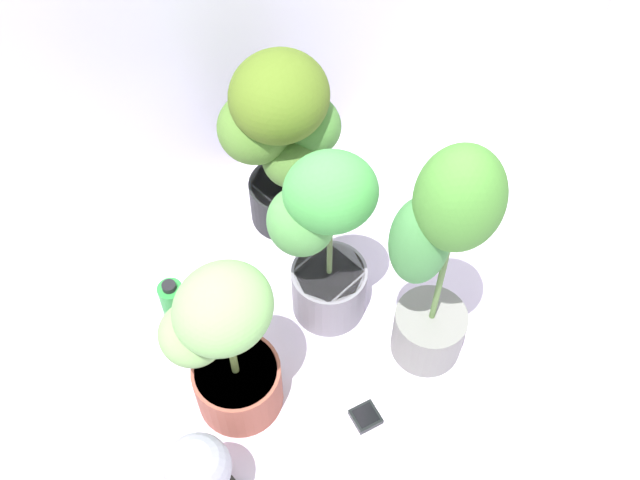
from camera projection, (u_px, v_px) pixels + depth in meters
name	position (u px, v px, depth m)	size (l,w,h in m)	color
ground_plane	(332.00, 340.00, 2.51)	(8.00, 8.00, 0.00)	silver
potted_plant_back_center	(281.00, 133.00, 2.45)	(0.46, 0.45, 0.73)	black
potted_plant_front_left	(226.00, 347.00, 2.11)	(0.37, 0.36, 0.65)	#954C3C
potted_plant_front_right	(440.00, 254.00, 2.06)	(0.33, 0.28, 0.93)	slate
potted_plant_center	(323.00, 236.00, 2.26)	(0.38, 0.31, 0.73)	slate
hygrometer_box	(366.00, 417.00, 2.34)	(0.09, 0.09, 0.03)	black
floor_fan	(199.00, 472.00, 2.00)	(0.24, 0.24, 0.37)	#272624
nutrient_bottle	(175.00, 307.00, 2.44)	(0.08, 0.08, 0.26)	green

